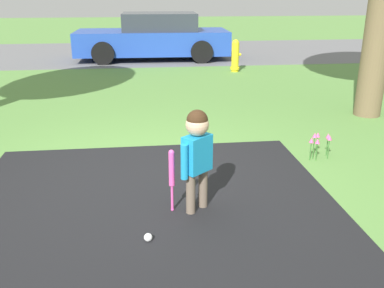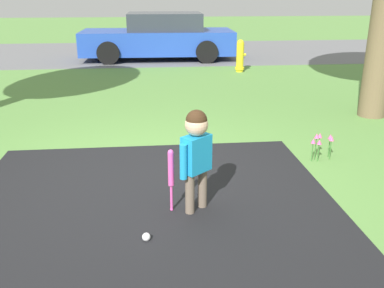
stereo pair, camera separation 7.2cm
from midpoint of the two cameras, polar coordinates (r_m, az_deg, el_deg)
name	(u,v)px [view 2 (the right image)]	position (r m, az deg, el deg)	size (l,w,h in m)	color
ground_plane	(145,176)	(5.00, -5.86, -4.23)	(60.00, 60.00, 0.00)	#5B8C42
street_strip	(145,52)	(14.98, -6.11, 12.05)	(40.00, 6.00, 0.01)	slate
child	(196,147)	(3.98, 1.11, -0.39)	(0.33, 0.30, 1.01)	#6B5B4C
baseball_bat	(171,172)	(4.05, -2.31, -3.72)	(0.06, 0.06, 0.64)	#E54CA5
sports_ball	(146,237)	(3.77, -5.56, -12.23)	(0.07, 0.07, 0.07)	white
fire_hydrant	(240,56)	(11.36, 6.61, 11.56)	(0.27, 0.24, 0.83)	yellow
parked_car	(159,37)	(13.47, -4.22, 13.99)	(4.61, 2.13, 1.37)	#2347AD
flower_bed	(322,140)	(5.61, 17.27, 0.54)	(0.33, 0.24, 0.35)	#38702D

